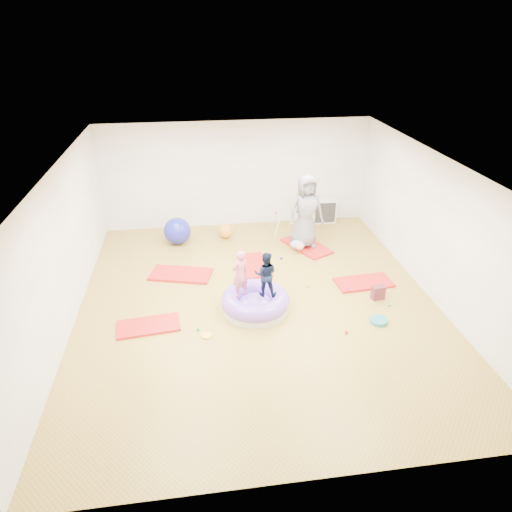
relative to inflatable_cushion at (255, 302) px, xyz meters
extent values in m
cube|color=#A68A38|center=(0.09, 0.22, -0.16)|extent=(7.00, 8.00, 0.01)
cube|color=white|center=(0.09, 0.22, 2.64)|extent=(7.00, 8.00, 0.01)
cube|color=white|center=(0.09, 4.22, 1.24)|extent=(7.00, 0.01, 2.80)
cube|color=white|center=(0.09, -3.78, 1.24)|extent=(7.00, 0.01, 2.80)
cube|color=white|center=(-3.41, 0.22, 1.24)|extent=(0.01, 8.00, 2.80)
cube|color=white|center=(3.59, 0.22, 1.24)|extent=(0.01, 8.00, 2.80)
cube|color=red|center=(-2.03, -0.29, -0.14)|extent=(1.19, 0.69, 0.05)
cube|color=red|center=(-1.45, 1.55, -0.14)|extent=(1.45, 0.99, 0.06)
cube|color=red|center=(0.23, 1.74, -0.14)|extent=(0.68, 1.22, 0.05)
cube|color=red|center=(2.44, 0.65, -0.14)|extent=(1.23, 0.68, 0.05)
cube|color=red|center=(1.64, 2.53, -0.14)|extent=(1.18, 1.47, 0.05)
cylinder|color=silver|center=(0.00, 0.00, -0.09)|extent=(1.29, 1.29, 0.15)
torus|color=#7E53DB|center=(0.00, 0.00, 0.04)|extent=(1.33, 1.33, 0.35)
ellipsoid|color=#7E53DB|center=(0.00, 0.00, -0.04)|extent=(0.70, 0.70, 0.32)
imported|color=#D0617F|center=(-0.28, 0.01, 0.70)|extent=(0.42, 0.37, 0.96)
imported|color=black|center=(0.20, -0.01, 0.67)|extent=(0.50, 0.43, 0.89)
imported|color=slate|center=(1.58, 2.55, 0.79)|extent=(0.95, 0.68, 1.80)
ellipsoid|color=#96B4CF|center=(1.39, 2.39, 0.00)|extent=(0.40, 0.25, 0.23)
sphere|color=#E6B082|center=(1.39, 2.20, 0.03)|extent=(0.18, 0.18, 0.18)
sphere|color=#1E20AA|center=(2.01, 0.41, -0.13)|extent=(0.06, 0.06, 0.06)
sphere|color=#1E20AA|center=(0.90, 1.98, -0.13)|extent=(0.06, 0.06, 0.06)
sphere|color=green|center=(2.64, -0.26, -0.13)|extent=(0.06, 0.06, 0.06)
sphere|color=green|center=(-1.13, -0.52, -0.13)|extent=(0.06, 0.06, 0.06)
sphere|color=red|center=(1.52, -0.99, -0.13)|extent=(0.06, 0.06, 0.06)
sphere|color=yellow|center=(1.23, 0.68, -0.13)|extent=(0.06, 0.06, 0.06)
sphere|color=#1E20AA|center=(-1.52, 3.21, 0.17)|extent=(0.67, 0.67, 0.67)
sphere|color=orange|center=(-0.30, 3.37, 0.03)|extent=(0.39, 0.39, 0.39)
cylinder|color=silver|center=(1.05, 3.28, 0.14)|extent=(0.22, 0.22, 0.57)
cylinder|color=silver|center=(1.05, 3.77, 0.14)|extent=(0.22, 0.22, 0.57)
cylinder|color=silver|center=(1.59, 3.28, 0.14)|extent=(0.22, 0.22, 0.57)
cylinder|color=silver|center=(1.59, 3.77, 0.14)|extent=(0.22, 0.22, 0.57)
cylinder|color=silver|center=(1.32, 3.52, 0.39)|extent=(0.56, 0.03, 0.03)
sphere|color=red|center=(1.04, 3.52, 0.39)|extent=(0.07, 0.07, 0.07)
sphere|color=#1E20AA|center=(1.60, 3.52, 0.39)|extent=(0.07, 0.07, 0.07)
cube|color=silver|center=(2.48, 4.02, 0.17)|extent=(0.66, 0.32, 0.66)
cube|color=#2C2C2C|center=(2.48, 3.87, 0.17)|extent=(0.57, 0.02, 0.57)
cube|color=silver|center=(2.48, 3.98, 0.17)|extent=(0.02, 0.22, 0.58)
cube|color=silver|center=(2.48, 3.98, 0.17)|extent=(0.58, 0.22, 0.02)
cylinder|color=teal|center=(2.23, -0.75, -0.13)|extent=(0.33, 0.33, 0.07)
cube|color=maroon|center=(2.51, 0.03, -0.02)|extent=(0.27, 0.19, 0.29)
cylinder|color=yellow|center=(-0.98, -0.72, -0.15)|extent=(0.20, 0.20, 0.03)
camera|label=1|loc=(-1.02, -7.34, 4.89)|focal=32.00mm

